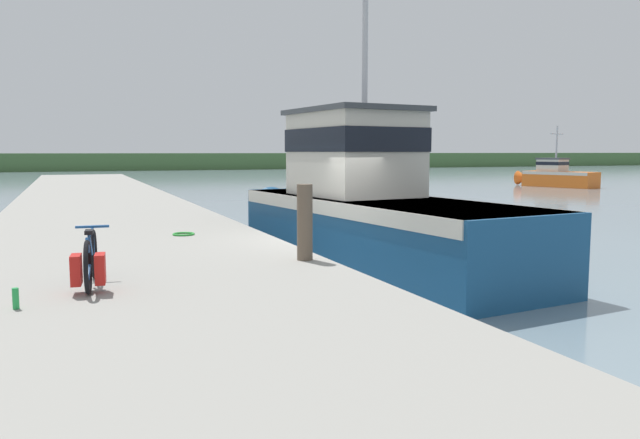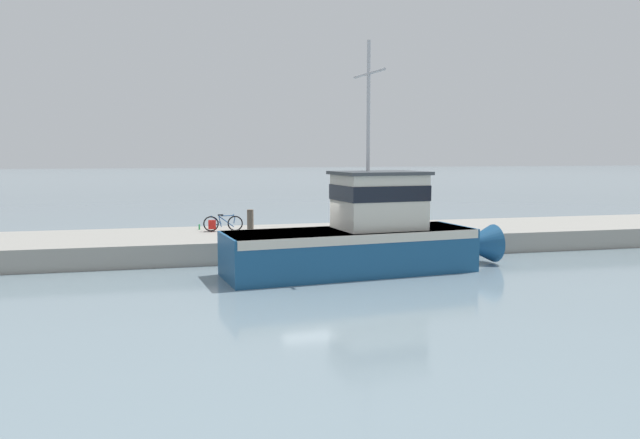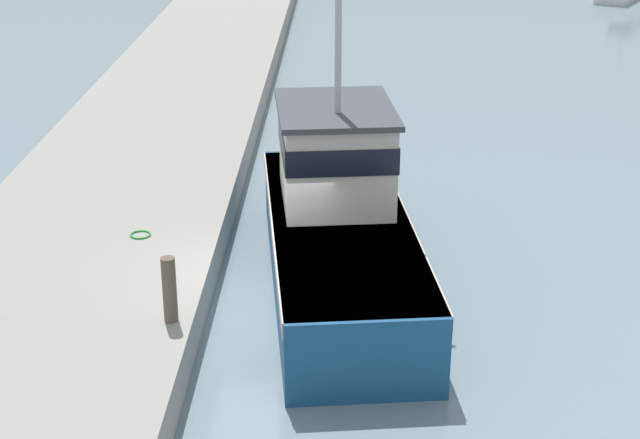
{
  "view_description": "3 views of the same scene",
  "coord_description": "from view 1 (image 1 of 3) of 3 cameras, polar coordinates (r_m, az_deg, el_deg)",
  "views": [
    {
      "loc": [
        -5.16,
        -11.47,
        2.62
      ],
      "look_at": [
        -0.93,
        -1.0,
        1.39
      ],
      "focal_mm": 35.0,
      "sensor_mm": 36.0,
      "label": 1
    },
    {
      "loc": [
        22.57,
        -5.26,
        4.31
      ],
      "look_at": [
        0.06,
        0.28,
        1.83
      ],
      "focal_mm": 35.0,
      "sensor_mm": 36.0,
      "label": 2
    },
    {
      "loc": [
        1.41,
        -17.61,
        9.26
      ],
      "look_at": [
        0.94,
        1.33,
        1.44
      ],
      "focal_mm": 55.0,
      "sensor_mm": 36.0,
      "label": 3
    }
  ],
  "objects": [
    {
      "name": "bicycle_touring",
      "position": [
        8.55,
        -20.28,
        -3.65
      ],
      "size": [
        0.53,
        1.73,
        0.75
      ],
      "rotation": [
        0.0,
        0.0,
        -0.1
      ],
      "color": "black",
      "rests_on": "dock_pier"
    },
    {
      "name": "mooring_post",
      "position": [
        10.06,
        -1.4,
        -0.26
      ],
      "size": [
        0.25,
        0.25,
        1.23
      ],
      "primitive_type": "cylinder",
      "color": "brown",
      "rests_on": "dock_pier"
    },
    {
      "name": "water_bottle_by_bike",
      "position": [
        7.79,
        -26.06,
        -6.51
      ],
      "size": [
        0.07,
        0.07,
        0.24
      ],
      "primitive_type": "cylinder",
      "color": "green",
      "rests_on": "dock_pier"
    },
    {
      "name": "boat_white_moored",
      "position": [
        54.47,
        2.29,
        4.32
      ],
      "size": [
        5.05,
        7.67,
        4.33
      ],
      "rotation": [
        0.0,
        0.0,
        -0.51
      ],
      "color": "silver",
      "rests_on": "ground_plane"
    },
    {
      "name": "fishing_boat_main",
      "position": [
        14.67,
        4.26,
        1.23
      ],
      "size": [
        3.82,
        10.8,
        8.24
      ],
      "rotation": [
        0.0,
        0.0,
        0.11
      ],
      "color": "navy",
      "rests_on": "ground_plane"
    },
    {
      "name": "ground_plane",
      "position": [
        12.85,
        2.18,
        -5.55
      ],
      "size": [
        320.0,
        320.0,
        0.0
      ],
      "primitive_type": "plane",
      "color": "gray"
    },
    {
      "name": "boat_green_anchored",
      "position": [
        49.96,
        20.78,
        3.79
      ],
      "size": [
        3.35,
        6.39,
        4.54
      ],
      "rotation": [
        0.0,
        0.0,
        0.3
      ],
      "color": "orange",
      "rests_on": "ground_plane"
    },
    {
      "name": "far_shoreline",
      "position": [
        98.49,
        -1.08,
        5.39
      ],
      "size": [
        180.0,
        5.0,
        2.4
      ],
      "primitive_type": "cube",
      "color": "#426638",
      "rests_on": "ground_plane"
    },
    {
      "name": "hose_coil",
      "position": [
        13.47,
        -12.37,
        -1.3
      ],
      "size": [
        0.46,
        0.46,
        0.04
      ],
      "primitive_type": "torus",
      "color": "green",
      "rests_on": "dock_pier"
    },
    {
      "name": "dock_pier",
      "position": [
        11.72,
        -16.68,
        -4.79
      ],
      "size": [
        5.77,
        80.0,
        0.87
      ],
      "primitive_type": "cube",
      "color": "gray",
      "rests_on": "ground_plane"
    }
  ]
}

